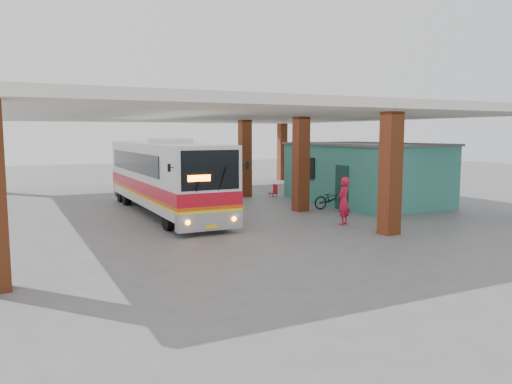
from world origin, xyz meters
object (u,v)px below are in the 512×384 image
object	(u,v)px
coach_bus	(165,176)
motorcycle	(332,198)
pedestrian	(343,201)
red_chair	(274,191)

from	to	relation	value
coach_bus	motorcycle	bearing A→B (deg)	-17.06
motorcycle	pedestrian	world-z (taller)	pedestrian
pedestrian	red_chair	world-z (taller)	pedestrian
coach_bus	pedestrian	xyz separation A→B (m)	(5.44, -6.03, -0.74)
coach_bus	red_chair	bearing A→B (deg)	22.53
pedestrian	red_chair	xyz separation A→B (m)	(1.83, 8.99, -0.62)
motorcycle	red_chair	distance (m)	5.33
motorcycle	coach_bus	bearing A→B (deg)	77.15
motorcycle	pedestrian	xyz separation A→B (m)	(-2.07, -3.67, 0.45)
pedestrian	red_chair	size ratio (longest dim) A/B	2.68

